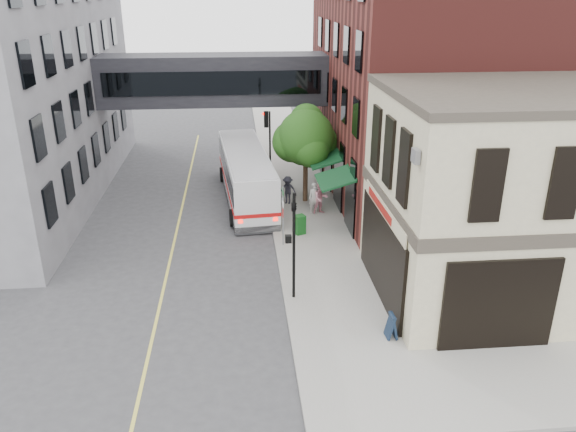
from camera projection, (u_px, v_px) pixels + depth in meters
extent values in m
plane|color=#38383A|center=(288.00, 328.00, 21.02)|extent=(120.00, 120.00, 0.00)
cube|color=gray|center=(300.00, 196.00, 34.07)|extent=(4.00, 60.00, 0.15)
cube|color=#B6AD8B|center=(511.00, 200.00, 22.09)|extent=(10.00, 8.00, 8.15)
cube|color=#38332B|center=(511.00, 198.00, 22.06)|extent=(10.12, 8.12, 0.50)
cube|color=#38332B|center=(528.00, 92.00, 20.49)|extent=(10.12, 8.12, 0.30)
cube|color=black|center=(381.00, 256.00, 22.50)|extent=(0.14, 6.40, 3.40)
cube|color=black|center=(380.00, 256.00, 22.50)|extent=(0.04, 5.90, 3.00)
cube|color=maroon|center=(379.00, 205.00, 22.31)|extent=(0.03, 3.60, 0.32)
cube|color=#551E1A|center=(434.00, 76.00, 33.04)|extent=(12.00, 18.00, 14.00)
cube|color=#0B3416|center=(320.00, 150.00, 32.82)|extent=(1.80, 13.00, 0.40)
cube|color=black|center=(214.00, 79.00, 34.89)|extent=(14.00, 3.00, 3.00)
cube|color=black|center=(213.00, 83.00, 33.46)|extent=(13.00, 0.08, 1.40)
cube|color=black|center=(214.00, 76.00, 36.32)|extent=(13.00, 0.08, 1.40)
cylinder|color=black|center=(294.00, 247.00, 21.99)|extent=(0.12, 0.12, 4.50)
cube|color=black|center=(288.00, 239.00, 21.84)|extent=(0.25, 0.22, 0.30)
imported|color=black|center=(294.00, 203.00, 21.29)|extent=(0.20, 0.16, 1.00)
cylinder|color=black|center=(270.00, 146.00, 35.81)|extent=(0.12, 0.12, 4.50)
cube|color=black|center=(267.00, 141.00, 35.66)|extent=(0.25, 0.22, 0.30)
cube|color=black|center=(266.00, 119.00, 35.13)|extent=(0.28, 0.28, 1.00)
sphere|color=#FF0C05|center=(264.00, 114.00, 34.99)|extent=(0.18, 0.18, 0.18)
cylinder|color=gray|center=(283.00, 216.00, 26.88)|extent=(0.08, 0.08, 3.00)
cube|color=white|center=(283.00, 203.00, 26.62)|extent=(0.03, 0.75, 0.22)
cube|color=#0C591E|center=(283.00, 192.00, 26.41)|extent=(0.03, 0.70, 0.18)
cube|color=#B20C0C|center=(283.00, 212.00, 26.81)|extent=(0.03, 0.30, 0.40)
cylinder|color=#382619|center=(305.00, 178.00, 32.60)|extent=(0.28, 0.28, 2.80)
sphere|color=#1D4312|center=(306.00, 138.00, 31.69)|extent=(3.20, 3.20, 3.20)
sphere|color=#1D4312|center=(318.00, 142.00, 32.37)|extent=(2.20, 2.20, 2.20)
sphere|color=#1D4312|center=(293.00, 142.00, 32.02)|extent=(2.40, 2.40, 2.40)
sphere|color=#1D4312|center=(306.00, 121.00, 31.95)|extent=(2.00, 2.00, 2.00)
cube|color=#D8CC4C|center=(178.00, 227.00, 29.81)|extent=(0.12, 40.00, 0.01)
cube|color=silver|center=(246.00, 174.00, 33.18)|extent=(3.30, 11.05, 2.74)
cube|color=black|center=(246.00, 167.00, 33.00)|extent=(3.34, 10.86, 0.99)
cube|color=#B20C0C|center=(246.00, 182.00, 33.36)|extent=(3.36, 11.07, 0.21)
cylinder|color=black|center=(232.00, 218.00, 29.78)|extent=(0.36, 0.97, 0.95)
cylinder|color=black|center=(276.00, 215.00, 30.17)|extent=(0.36, 0.97, 0.95)
cylinder|color=black|center=(222.00, 174.00, 36.67)|extent=(0.36, 0.97, 0.95)
cylinder|color=black|center=(258.00, 172.00, 37.06)|extent=(0.36, 0.97, 0.95)
imported|color=silver|center=(314.00, 198.00, 31.02)|extent=(0.67, 0.47, 1.74)
imported|color=pink|center=(321.00, 198.00, 30.94)|extent=(1.02, 0.90, 1.75)
imported|color=#22212A|center=(288.00, 190.00, 32.39)|extent=(1.20, 0.92, 1.64)
cube|color=#124F18|center=(300.00, 224.00, 28.51)|extent=(0.63, 0.60, 1.00)
cube|color=#111E33|center=(392.00, 326.00, 20.05)|extent=(0.36, 0.54, 0.94)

